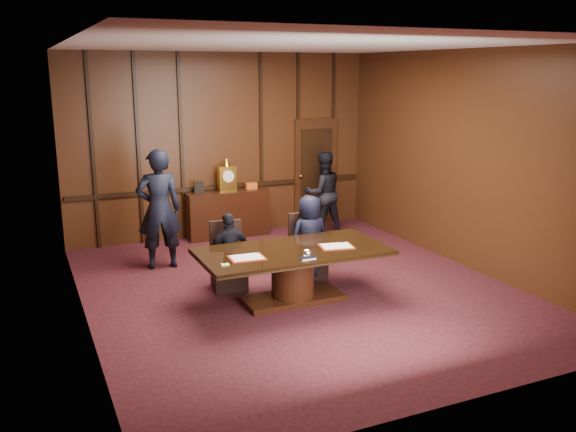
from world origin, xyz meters
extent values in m
plane|color=black|center=(0.00, 0.00, 0.00)|extent=(7.00, 7.00, 0.00)
plane|color=silver|center=(0.00, 0.00, 3.50)|extent=(7.00, 7.00, 0.00)
cube|color=black|center=(0.00, 3.50, 1.75)|extent=(6.00, 0.04, 3.50)
cube|color=black|center=(0.00, -3.50, 1.75)|extent=(6.00, 0.04, 3.50)
cube|color=black|center=(-3.00, 0.00, 1.75)|extent=(0.04, 7.00, 3.50)
cube|color=black|center=(3.00, 0.00, 1.75)|extent=(0.04, 7.00, 3.50)
cube|color=black|center=(0.00, 3.47, 0.95)|extent=(5.90, 0.05, 0.08)
cube|color=black|center=(2.00, 3.46, 1.10)|extent=(0.95, 0.06, 2.20)
sphere|color=gold|center=(1.63, 3.39, 1.05)|extent=(0.08, 0.08, 0.08)
cube|color=black|center=(0.00, 3.26, 0.45)|extent=(1.60, 0.45, 0.90)
cube|color=black|center=(-0.70, 3.26, 0.03)|extent=(0.12, 0.40, 0.06)
cube|color=black|center=(0.70, 3.26, 0.03)|extent=(0.12, 0.40, 0.06)
cube|color=gold|center=(0.00, 3.26, 1.14)|extent=(0.34, 0.18, 0.48)
cylinder|color=white|center=(0.00, 3.16, 1.20)|extent=(0.22, 0.03, 0.22)
cone|color=gold|center=(0.00, 3.26, 1.46)|extent=(0.14, 0.14, 0.16)
cube|color=black|center=(-0.55, 3.28, 1.01)|extent=(0.18, 0.04, 0.22)
cube|color=#CC5018|center=(0.50, 3.28, 0.96)|extent=(0.22, 0.12, 0.12)
cube|color=black|center=(-0.27, -0.38, 0.04)|extent=(1.40, 0.60, 0.08)
cylinder|color=black|center=(-0.27, -0.38, 0.39)|extent=(0.60, 0.60, 0.62)
cube|color=black|center=(-0.27, -0.38, 0.71)|extent=(2.62, 1.32, 0.02)
cube|color=black|center=(-0.27, -0.38, 0.73)|extent=(2.60, 1.30, 0.06)
cube|color=#98240E|center=(-1.00, -0.51, 0.77)|extent=(0.48, 0.36, 0.01)
cube|color=white|center=(-1.00, -0.51, 0.78)|extent=(0.42, 0.31, 0.01)
cube|color=#98240E|center=(0.33, -0.52, 0.77)|extent=(0.52, 0.41, 0.01)
cube|color=white|center=(0.33, -0.52, 0.78)|extent=(0.45, 0.35, 0.01)
cube|color=white|center=(-0.27, -0.83, 0.77)|extent=(0.20, 0.14, 0.01)
ellipsoid|color=white|center=(-0.27, -0.83, 0.82)|extent=(0.13, 0.13, 0.10)
cube|color=#FFEE7C|center=(-1.35, -0.67, 0.77)|extent=(0.10, 0.07, 0.01)
cube|color=black|center=(-0.92, 0.47, 0.23)|extent=(0.54, 0.54, 0.46)
cube|color=black|center=(-0.90, 0.67, 0.72)|extent=(0.48, 0.12, 0.55)
cylinder|color=black|center=(-1.12, 0.27, 0.12)|extent=(0.04, 0.04, 0.23)
cylinder|color=black|center=(-0.72, 0.67, 0.12)|extent=(0.04, 0.04, 0.23)
cube|color=black|center=(0.38, 0.47, 0.23)|extent=(0.48, 0.48, 0.46)
cube|color=black|center=(0.38, 0.68, 0.72)|extent=(0.48, 0.07, 0.55)
cylinder|color=black|center=(0.18, 0.27, 0.12)|extent=(0.04, 0.04, 0.23)
cylinder|color=black|center=(0.58, 0.67, 0.12)|extent=(0.04, 0.04, 0.23)
imported|color=black|center=(-0.92, 0.42, 0.58)|extent=(0.70, 0.34, 1.16)
imported|color=black|center=(0.38, 0.42, 0.66)|extent=(0.67, 0.46, 1.31)
imported|color=black|center=(-1.62, 1.87, 0.98)|extent=(0.75, 0.53, 1.96)
imported|color=black|center=(1.80, 2.73, 0.81)|extent=(0.81, 0.65, 1.63)
camera|label=1|loc=(-3.62, -7.71, 3.17)|focal=38.00mm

